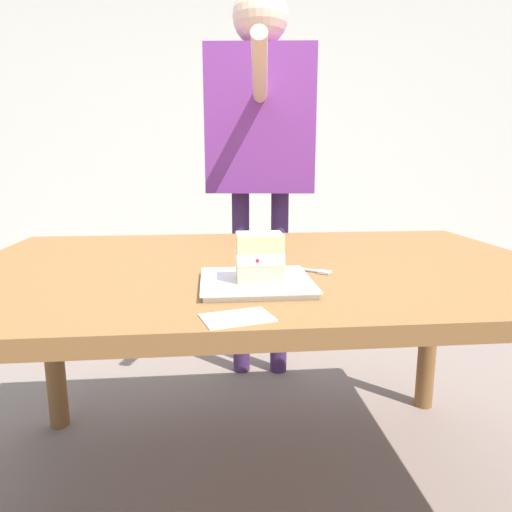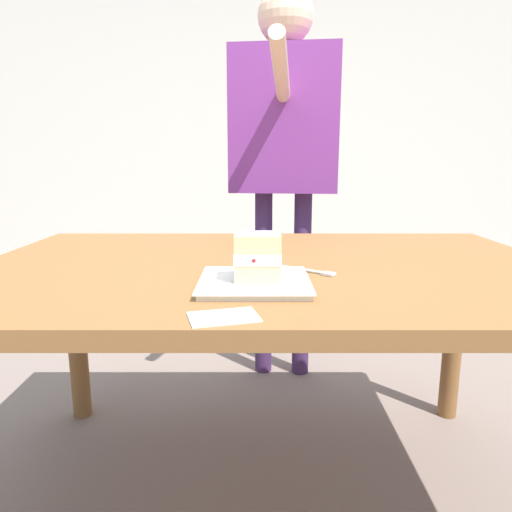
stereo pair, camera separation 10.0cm
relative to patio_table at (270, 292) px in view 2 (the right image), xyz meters
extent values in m
plane|color=#79685F|center=(0.00, 0.00, -0.64)|extent=(160.00, 160.00, 0.00)
cylinder|color=brown|center=(-0.72, 0.45, -0.30)|extent=(0.07, 0.07, 0.68)
cylinder|color=brown|center=(0.72, 0.45, -0.30)|extent=(0.07, 0.07, 0.68)
cube|color=brown|center=(0.00, 0.00, 0.06)|extent=(1.56, 1.01, 0.04)
cube|color=white|center=(-0.04, -0.24, 0.09)|extent=(0.23, 0.23, 0.01)
cube|color=white|center=(-0.04, -0.24, 0.10)|extent=(0.24, 0.24, 0.00)
cube|color=#EAD18C|center=(-0.03, -0.25, 0.12)|extent=(0.10, 0.07, 0.04)
cube|color=white|center=(-0.03, -0.25, 0.15)|extent=(0.10, 0.08, 0.02)
sphere|color=#B21923|center=(-0.04, -0.28, 0.15)|extent=(0.01, 0.01, 0.01)
sphere|color=#B21923|center=(-0.04, -0.21, 0.15)|extent=(0.02, 0.02, 0.02)
sphere|color=#B21923|center=(-0.01, -0.21, 0.15)|extent=(0.02, 0.02, 0.02)
cube|color=#EAD18C|center=(-0.03, -0.25, 0.18)|extent=(0.10, 0.07, 0.04)
cube|color=white|center=(-0.03, -0.25, 0.20)|extent=(0.10, 0.07, 0.00)
cylinder|color=silver|center=(0.07, -0.09, 0.09)|extent=(0.12, 0.09, 0.01)
cube|color=silver|center=(0.14, -0.14, 0.09)|extent=(0.04, 0.04, 0.01)
cube|color=silver|center=(-0.09, -0.45, 0.08)|extent=(0.14, 0.11, 0.00)
cylinder|color=#452855|center=(0.00, 0.85, -0.21)|extent=(0.08, 0.08, 0.85)
cylinder|color=#452855|center=(0.17, 0.83, -0.21)|extent=(0.08, 0.08, 0.85)
cube|color=#7A3389|center=(0.09, 0.84, 0.52)|extent=(0.48, 0.25, 0.60)
sphere|color=beige|center=(0.09, 0.84, 0.93)|extent=(0.23, 0.23, 0.23)
cylinder|color=beige|center=(0.06, 0.59, 0.67)|extent=(0.11, 0.49, 0.22)
cube|color=navy|center=(0.59, 9.24, 0.00)|extent=(4.24, 3.79, 0.59)
cube|color=#2D333D|center=(0.43, 9.37, 0.52)|extent=(2.69, 2.54, 0.45)
cylinder|color=black|center=(2.11, 9.08, -0.29)|extent=(0.68, 0.59, 0.68)
cylinder|color=black|center=(1.15, 7.82, -0.29)|extent=(0.68, 0.59, 0.68)
cylinder|color=black|center=(0.03, 10.66, -0.29)|extent=(0.68, 0.59, 0.68)
cylinder|color=black|center=(-0.93, 9.41, -0.29)|extent=(0.68, 0.59, 0.68)
cone|color=#60703D|center=(1.81, 28.23, 3.20)|extent=(35.10, 35.10, 7.68)
cube|color=silver|center=(0.50, 4.82, 1.06)|extent=(5.90, 3.87, 3.40)
camera|label=1|loc=(-0.13, -1.21, 0.35)|focal=32.37mm
camera|label=2|loc=(-0.03, -1.22, 0.35)|focal=32.37mm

